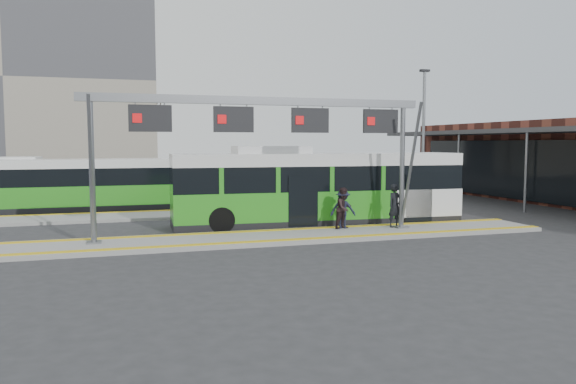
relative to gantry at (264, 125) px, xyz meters
name	(u,v)px	position (x,y,z in m)	size (l,w,h in m)	color
ground	(275,239)	(0.35, -0.25, -4.30)	(120.00, 120.00, 0.00)	#2D2D30
platform_main	(275,237)	(0.35, -0.25, -4.22)	(22.00, 3.00, 0.15)	gray
platform_second	(152,215)	(-3.65, 7.75, -4.22)	(20.00, 3.00, 0.15)	gray
tactile_main	(275,235)	(0.35, -0.25, -4.14)	(22.00, 2.65, 0.02)	yellow
tactile_second	(151,211)	(-3.65, 8.90, -4.14)	(20.00, 0.35, 0.02)	yellow
gantry	(264,125)	(0.00, 0.00, 0.00)	(13.00, 1.68, 5.20)	slate
apartment_block	(15,81)	(-13.65, 35.75, 4.91)	(24.50, 12.50, 18.40)	gray
hero_bus	(317,189)	(3.15, 2.77, -2.70)	(12.85, 3.31, 3.50)	black
bg_bus_green	(110,185)	(-5.63, 11.60, -2.93)	(11.07, 2.37, 2.77)	black
passenger_a	(395,206)	(5.65, 0.23, -3.25)	(0.65, 0.43, 1.79)	black
passenger_b	(344,208)	(3.47, 0.48, -3.31)	(0.82, 0.64, 1.68)	black
passenger_c	(343,209)	(3.48, 0.59, -3.35)	(1.03, 0.59, 1.59)	#1C1E33
tree_left	(100,111)	(-6.38, 31.72, 2.17)	(1.40, 1.40, 8.52)	#382B21
tree_mid	(154,114)	(-1.62, 33.17, 1.97)	(1.40, 1.40, 8.27)	#382B21
lamp_east	(423,137)	(10.19, 5.68, -0.33)	(0.50, 0.25, 7.45)	slate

